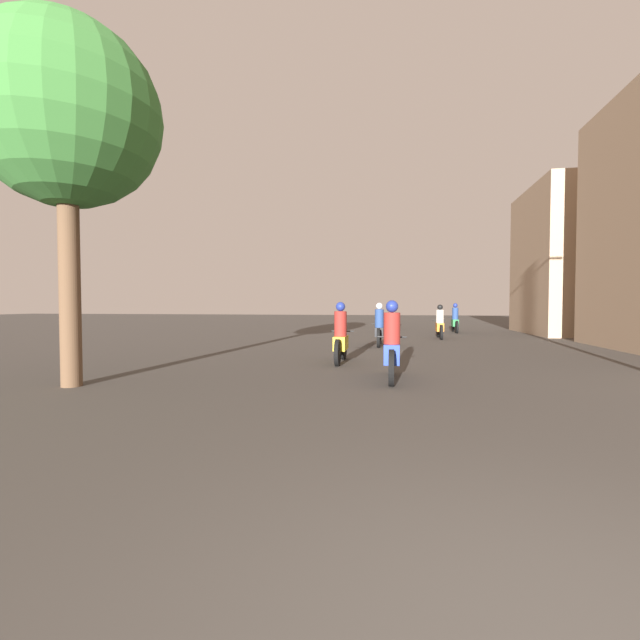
{
  "coord_description": "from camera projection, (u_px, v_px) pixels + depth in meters",
  "views": [
    {
      "loc": [
        -0.87,
        -1.5,
        1.5
      ],
      "look_at": [
        -3.99,
        16.23,
        0.85
      ],
      "focal_mm": 24.0,
      "sensor_mm": 36.0,
      "label": 1
    }
  ],
  "objects": [
    {
      "name": "motorcycle_red",
      "position": [
        392.0,
        319.0,
        26.11
      ],
      "size": [
        0.6,
        2.13,
        1.55
      ],
      "rotation": [
        0.0,
        0.0,
        -0.06
      ],
      "color": "black",
      "rests_on": "ground_plane"
    },
    {
      "name": "motorcycle_orange",
      "position": [
        440.0,
        325.0,
        18.81
      ],
      "size": [
        0.6,
        2.02,
        1.5
      ],
      "rotation": [
        0.0,
        0.0,
        -0.05
      ],
      "color": "black",
      "rests_on": "ground_plane"
    },
    {
      "name": "building_right_far",
      "position": [
        569.0,
        261.0,
        21.76
      ],
      "size": [
        4.04,
        6.6,
        7.46
      ],
      "color": "tan",
      "rests_on": "ground_plane"
    },
    {
      "name": "street_tree",
      "position": [
        66.0,
        116.0,
        7.66
      ],
      "size": [
        3.3,
        3.3,
        6.56
      ],
      "color": "brown",
      "rests_on": "ground_plane"
    },
    {
      "name": "motorcycle_yellow",
      "position": [
        341.0,
        338.0,
        11.0
      ],
      "size": [
        0.6,
        1.94,
        1.57
      ],
      "rotation": [
        0.0,
        0.0,
        -0.06
      ],
      "color": "black",
      "rests_on": "ground_plane"
    },
    {
      "name": "motorcycle_green",
      "position": [
        455.0,
        321.0,
        22.89
      ],
      "size": [
        0.6,
        2.14,
        1.58
      ],
      "rotation": [
        0.0,
        0.0,
        -0.02
      ],
      "color": "black",
      "rests_on": "ground_plane"
    },
    {
      "name": "motorcycle_black",
      "position": [
        379.0,
        328.0,
        15.55
      ],
      "size": [
        0.6,
        2.17,
        1.56
      ],
      "rotation": [
        0.0,
        0.0,
        -0.14
      ],
      "color": "black",
      "rests_on": "ground_plane"
    },
    {
      "name": "motorcycle_blue",
      "position": [
        392.0,
        348.0,
        8.42
      ],
      "size": [
        0.6,
        1.93,
        1.58
      ],
      "rotation": [
        0.0,
        0.0,
        -0.08
      ],
      "color": "black",
      "rests_on": "ground_plane"
    }
  ]
}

